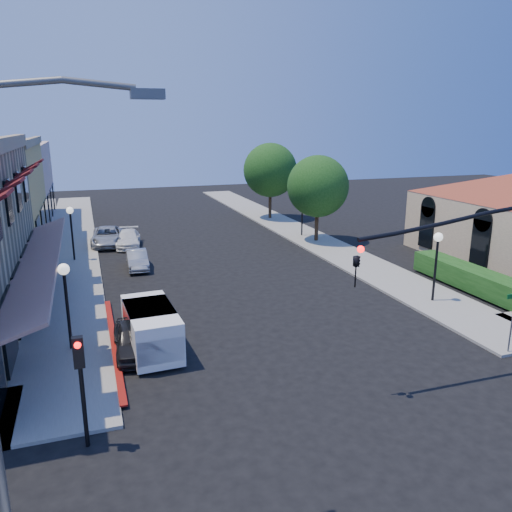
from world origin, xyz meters
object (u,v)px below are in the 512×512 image
object	(u,v)px
secondary_signal	(80,372)
lamppost_right_near	(437,249)
signal_mast_arm	(501,261)
parked_car_b	(137,260)
lamppost_left_near	(65,285)
parked_car_d	(108,236)
street_tree_b	(270,170)
parked_car_a	(133,339)
white_van	(151,327)
lamppost_left_far	(71,220)
parked_car_c	(128,239)
lamppost_right_far	(302,202)
street_tree_a	(318,186)

from	to	relation	value
secondary_signal	lamppost_right_near	bearing A→B (deg)	21.78
signal_mast_arm	lamppost_right_near	world-z (taller)	signal_mast_arm
signal_mast_arm	parked_car_b	xyz separation A→B (m)	(-10.66, 17.50, -3.52)
secondary_signal	lamppost_left_near	xyz separation A→B (m)	(-0.50, 6.59, 0.42)
signal_mast_arm	parked_car_d	bearing A→B (deg)	116.20
street_tree_b	lamppost_right_near	bearing A→B (deg)	-90.72
secondary_signal	parked_car_a	distance (m)	6.09
lamppost_left_near	white_van	bearing A→B (deg)	-19.90
lamppost_left_far	parked_car_d	bearing A→B (deg)	60.10
parked_car_a	parked_car_c	world-z (taller)	parked_car_a
lamppost_right_far	parked_car_b	size ratio (longest dim) A/B	1.04
white_van	parked_car_b	world-z (taller)	white_van
street_tree_b	secondary_signal	bearing A→B (deg)	-118.77
lamppost_left_near	parked_car_c	bearing A→B (deg)	77.72
parked_car_b	parked_car_c	world-z (taller)	parked_car_c
signal_mast_arm	lamppost_left_near	world-z (taller)	signal_mast_arm
lamppost_right_near	lamppost_right_far	distance (m)	16.00
lamppost_right_far	white_van	distance (m)	22.15
street_tree_a	parked_car_b	distance (m)	14.39
lamppost_left_near	lamppost_right_far	xyz separation A→B (m)	(17.00, 16.00, 0.00)
street_tree_b	parked_car_d	world-z (taller)	street_tree_b
lamppost_left_far	lamppost_right_far	distance (m)	17.12
secondary_signal	parked_car_d	bearing A→B (deg)	85.81
lamppost_right_near	secondary_signal	bearing A→B (deg)	-158.22
parked_car_b	parked_car_c	xyz separation A→B (m)	(0.00, 6.00, 0.02)
lamppost_left_far	white_van	distance (m)	15.48
lamppost_left_far	parked_car_b	size ratio (longest dim) A/B	1.04
lamppost_right_near	parked_car_c	xyz separation A→B (m)	(-13.30, 17.00, -2.15)
street_tree_a	lamppost_right_far	xyz separation A→B (m)	(-0.30, 2.00, -1.46)
parked_car_a	parked_car_c	distance (m)	18.08
parked_car_b	parked_car_d	distance (m)	7.14
street_tree_b	lamppost_left_near	xyz separation A→B (m)	(-17.30, -24.00, -1.81)
parked_car_a	parked_car_b	bearing A→B (deg)	84.68
street_tree_b	lamppost_left_near	world-z (taller)	street_tree_b
street_tree_a	white_van	xyz separation A→B (m)	(-14.30, -15.09, -3.16)
lamppost_right_far	parked_car_a	distance (m)	22.59
street_tree_a	signal_mast_arm	size ratio (longest dim) A/B	0.81
parked_car_b	lamppost_left_near	bearing A→B (deg)	-107.25
lamppost_right_far	parked_car_c	size ratio (longest dim) A/B	0.88
street_tree_b	parked_car_c	world-z (taller)	street_tree_b
street_tree_a	white_van	bearing A→B (deg)	-133.46
lamppost_right_near	lamppost_right_far	xyz separation A→B (m)	(0.00, 16.00, 0.00)
lamppost_right_far	white_van	bearing A→B (deg)	-129.33
signal_mast_arm	parked_car_b	world-z (taller)	signal_mast_arm
parked_car_a	lamppost_left_near	bearing A→B (deg)	157.25
secondary_signal	parked_car_c	bearing A→B (deg)	82.28
street_tree_b	parked_car_a	world-z (taller)	street_tree_b
lamppost_left_near	lamppost_left_far	bearing A→B (deg)	90.00
lamppost_right_near	parked_car_c	distance (m)	21.69
lamppost_right_near	lamppost_right_far	size ratio (longest dim) A/B	1.00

